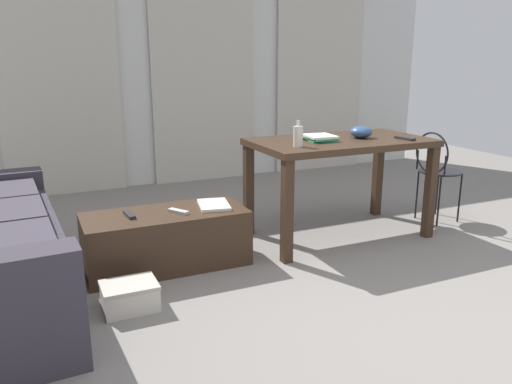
# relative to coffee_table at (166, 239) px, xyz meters

# --- Properties ---
(ground_plane) EXTENTS (9.02, 9.02, 0.00)m
(ground_plane) POSITION_rel_coffee_table_xyz_m (1.10, 0.17, -0.19)
(ground_plane) COLOR gray
(wall_back) EXTENTS (6.06, 0.10, 2.60)m
(wall_back) POSITION_rel_coffee_table_xyz_m (1.10, 2.44, 1.11)
(wall_back) COLOR silver
(wall_back) RESTS_ON ground
(curtains) EXTENTS (4.31, 0.03, 2.19)m
(curtains) POSITION_rel_coffee_table_xyz_m (1.10, 2.36, 0.90)
(curtains) COLOR beige
(curtains) RESTS_ON ground
(coffee_table) EXTENTS (1.10, 0.48, 0.39)m
(coffee_table) POSITION_rel_coffee_table_xyz_m (0.00, 0.00, 0.00)
(coffee_table) COLOR #382619
(coffee_table) RESTS_ON ground
(craft_table) EXTENTS (1.38, 0.77, 0.79)m
(craft_table) POSITION_rel_coffee_table_xyz_m (1.43, 0.04, 0.49)
(craft_table) COLOR #382619
(craft_table) RESTS_ON ground
(wire_chair) EXTENTS (0.36, 0.37, 0.80)m
(wire_chair) POSITION_rel_coffee_table_xyz_m (2.40, 0.01, 0.31)
(wire_chair) COLOR black
(wire_chair) RESTS_ON ground
(bottle_near) EXTENTS (0.07, 0.07, 0.19)m
(bottle_near) POSITION_rel_coffee_table_xyz_m (0.95, -0.12, 0.67)
(bottle_near) COLOR beige
(bottle_near) RESTS_ON craft_table
(bowl) EXTENTS (0.17, 0.17, 0.09)m
(bowl) POSITION_rel_coffee_table_xyz_m (1.61, 0.03, 0.64)
(bowl) COLOR #2D4C7A
(bowl) RESTS_ON craft_table
(book_stack) EXTENTS (0.23, 0.28, 0.04)m
(book_stack) POSITION_rel_coffee_table_xyz_m (1.24, 0.06, 0.62)
(book_stack) COLOR #2D7F56
(book_stack) RESTS_ON craft_table
(tv_remote_on_table) EXTENTS (0.07, 0.18, 0.02)m
(tv_remote_on_table) POSITION_rel_coffee_table_xyz_m (1.87, -0.17, 0.61)
(tv_remote_on_table) COLOR #232326
(tv_remote_on_table) RESTS_ON craft_table
(tv_remote_primary) EXTENTS (0.06, 0.17, 0.02)m
(tv_remote_primary) POSITION_rel_coffee_table_xyz_m (-0.24, 0.01, 0.20)
(tv_remote_primary) COLOR #232326
(tv_remote_primary) RESTS_ON coffee_table
(tv_remote_secondary) EXTENTS (0.12, 0.16, 0.02)m
(tv_remote_secondary) POSITION_rel_coffee_table_xyz_m (0.08, -0.05, 0.20)
(tv_remote_secondary) COLOR #B7B7B2
(tv_remote_secondary) RESTS_ON coffee_table
(magazine) EXTENTS (0.26, 0.32, 0.02)m
(magazine) POSITION_rel_coffee_table_xyz_m (0.35, 0.00, 0.20)
(magazine) COLOR silver
(magazine) RESTS_ON coffee_table
(shoebox) EXTENTS (0.31, 0.24, 0.16)m
(shoebox) POSITION_rel_coffee_table_xyz_m (-0.36, -0.53, -0.11)
(shoebox) COLOR beige
(shoebox) RESTS_ON ground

